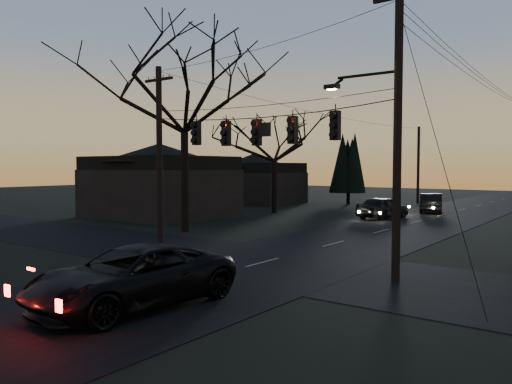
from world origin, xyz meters
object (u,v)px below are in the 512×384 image
Objects in this scene: bare_tree_left at (184,93)px; utility_pole_right at (395,282)px; suv_near at (133,277)px; utility_pole_left at (160,248)px; sedan_oncoming_b at (431,203)px; sedan_oncoming_a at (383,208)px; utility_pole_far_l at (418,203)px.

utility_pole_right is at bearing -18.50° from bare_tree_left.
utility_pole_right is 8.64m from suv_near.
utility_pole_right is 11.50m from utility_pole_left.
utility_pole_right is 0.86× the size of bare_tree_left.
utility_pole_left is at bearing 137.57° from suv_near.
sedan_oncoming_b is at bearing 69.31° from bare_tree_left.
sedan_oncoming_a is (6.45, 14.03, -7.36)m from bare_tree_left.
utility_pole_far_l is at bearing 107.72° from utility_pole_right.
bare_tree_left is 2.43× the size of sedan_oncoming_b.
utility_pole_right is at bearing -72.28° from utility_pole_far_l.
bare_tree_left is at bearing 52.02° from sedan_oncoming_b.
utility_pole_left is 1.43× the size of suv_near.
utility_pole_left reaches higher than sedan_oncoming_b.
utility_pole_far_l is at bearing -83.19° from sedan_oncoming_b.
utility_pole_far_l reaches higher than suv_near.
suv_near is (6.81, -43.21, 0.83)m from utility_pole_far_l.
utility_pole_far_l is 17.34m from sedan_oncoming_a.
sedan_oncoming_b is (1.41, 6.78, -0.02)m from sedan_oncoming_a.
sedan_oncoming_a is at bearing -79.46° from utility_pole_far_l.
utility_pole_right is at bearing 0.00° from utility_pole_left.
suv_near is 1.24× the size of sedan_oncoming_b.
utility_pole_left is at bearing -56.46° from bare_tree_left.
bare_tree_left is 2.46× the size of sedan_oncoming_a.
sedan_oncoming_a is (3.17, -17.02, 0.81)m from utility_pole_far_l.
bare_tree_left is at bearing -96.03° from utility_pole_far_l.
suv_near is 26.44m from sedan_oncoming_a.
bare_tree_left is (-3.28, 4.95, 8.17)m from utility_pole_left.
suv_near is 33.04m from sedan_oncoming_b.
sedan_oncoming_b is at bearing -91.05° from sedan_oncoming_a.
sedan_oncoming_a reaches higher than sedan_oncoming_b.
bare_tree_left reaches higher than utility_pole_far_l.
sedan_oncoming_b is at bearing -65.90° from utility_pole_far_l.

